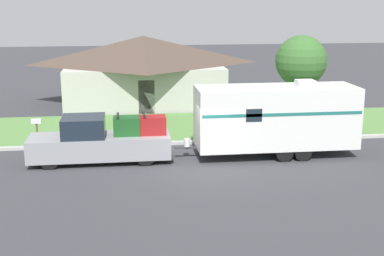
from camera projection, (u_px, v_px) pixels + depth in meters
ground_plane at (199, 167)px, 22.83m from camera, size 120.00×120.00×0.00m
curb_strip at (189, 142)px, 26.42m from camera, size 80.00×0.30×0.14m
lawn_strip at (181, 126)px, 29.95m from camera, size 80.00×7.00×0.03m
house_across_street at (144, 68)px, 36.25m from camera, size 11.08×7.98×4.55m
pickup_truck at (101, 141)px, 23.35m from camera, size 6.23×1.93×2.11m
travel_trailer at (276, 117)px, 24.12m from camera, size 8.20×2.33×3.46m
mailbox at (37, 125)px, 26.00m from camera, size 0.48×0.20×1.31m
tree_in_yard at (301, 61)px, 29.82m from camera, size 2.87×2.87×5.03m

